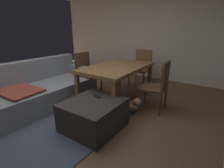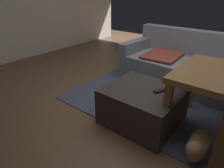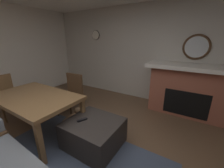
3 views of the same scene
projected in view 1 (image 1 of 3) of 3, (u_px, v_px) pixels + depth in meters
floor at (63, 121)px, 2.77m from camera, size 7.96×7.96×0.00m
wall_right_window_side at (147, 34)px, 4.97m from camera, size 0.12×6.16×2.57m
area_rug at (65, 115)px, 2.97m from camera, size 2.60×2.00×0.01m
couch at (39, 90)px, 3.29m from camera, size 2.20×1.06×0.85m
ottoman_coffee_table at (94, 115)px, 2.54m from camera, size 0.84×0.77×0.44m
tv_remote at (97, 96)px, 2.64m from camera, size 0.11×0.17×0.02m
dining_table at (117, 70)px, 3.40m from camera, size 1.59×0.94×0.74m
dining_chair_south at (158, 84)px, 2.99m from camera, size 0.47×0.47×0.93m
dining_chair_north at (86, 70)px, 3.90m from camera, size 0.46×0.46×0.93m
dining_chair_east at (142, 66)px, 4.37m from camera, size 0.44×0.44×0.93m
potted_plant at (77, 67)px, 5.20m from camera, size 0.34×0.34×0.52m
small_dog at (128, 104)px, 3.03m from camera, size 0.21×0.53×0.27m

